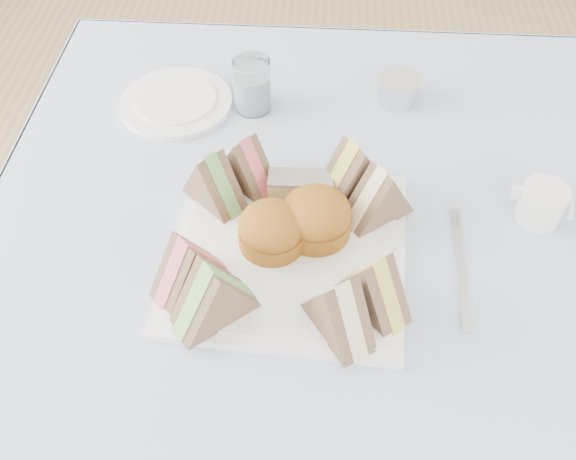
# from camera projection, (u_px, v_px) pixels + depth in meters

# --- Properties ---
(floor) EXTENTS (4.00, 4.00, 0.00)m
(floor) POSITION_uv_depth(u_px,v_px,m) (319.00, 444.00, 1.46)
(floor) COLOR #9E7751
(floor) RESTS_ON ground
(table) EXTENTS (0.90, 0.90, 0.74)m
(table) POSITION_uv_depth(u_px,v_px,m) (326.00, 364.00, 1.18)
(table) COLOR brown
(table) RESTS_ON floor
(tablecloth) EXTENTS (1.02, 1.02, 0.01)m
(tablecloth) POSITION_uv_depth(u_px,v_px,m) (338.00, 232.00, 0.89)
(tablecloth) COLOR silver
(tablecloth) RESTS_ON table
(serving_plate) EXTENTS (0.33, 0.33, 0.01)m
(serving_plate) POSITION_uv_depth(u_px,v_px,m) (288.00, 251.00, 0.86)
(serving_plate) COLOR white
(serving_plate) RESTS_ON tablecloth
(sandwich_fl_a) EXTENTS (0.10, 0.10, 0.09)m
(sandwich_fl_a) POSITION_uv_depth(u_px,v_px,m) (188.00, 264.00, 0.78)
(sandwich_fl_a) COLOR #7D5E48
(sandwich_fl_a) RESTS_ON serving_plate
(sandwich_fl_b) EXTENTS (0.11, 0.11, 0.10)m
(sandwich_fl_b) POSITION_uv_depth(u_px,v_px,m) (212.00, 292.00, 0.75)
(sandwich_fl_b) COLOR #7D5E48
(sandwich_fl_b) RESTS_ON serving_plate
(sandwich_fr_a) EXTENTS (0.10, 0.10, 0.09)m
(sandwich_fr_a) POSITION_uv_depth(u_px,v_px,m) (375.00, 283.00, 0.76)
(sandwich_fr_a) COLOR #7D5E48
(sandwich_fr_a) RESTS_ON serving_plate
(sandwich_fr_b) EXTENTS (0.10, 0.11, 0.09)m
(sandwich_fr_b) POSITION_uv_depth(u_px,v_px,m) (340.00, 306.00, 0.74)
(sandwich_fr_b) COLOR #7D5E48
(sandwich_fr_b) RESTS_ON serving_plate
(sandwich_bl_a) EXTENTS (0.10, 0.10, 0.09)m
(sandwich_bl_a) POSITION_uv_depth(u_px,v_px,m) (213.00, 178.00, 0.88)
(sandwich_bl_a) COLOR #7D5E48
(sandwich_bl_a) RESTS_ON serving_plate
(sandwich_bl_b) EXTENTS (0.10, 0.10, 0.08)m
(sandwich_bl_b) POSITION_uv_depth(u_px,v_px,m) (246.00, 162.00, 0.90)
(sandwich_bl_b) COLOR #7D5E48
(sandwich_bl_b) RESTS_ON serving_plate
(sandwich_br_a) EXTENTS (0.11, 0.10, 0.09)m
(sandwich_br_a) POSITION_uv_depth(u_px,v_px,m) (379.00, 193.00, 0.86)
(sandwich_br_a) COLOR #7D5E48
(sandwich_br_a) RESTS_ON serving_plate
(sandwich_br_b) EXTENTS (0.11, 0.10, 0.09)m
(sandwich_br_b) POSITION_uv_depth(u_px,v_px,m) (352.00, 169.00, 0.89)
(sandwich_br_b) COLOR #7D5E48
(sandwich_br_b) RESTS_ON serving_plate
(scone_left) EXTENTS (0.10, 0.10, 0.06)m
(scone_left) POSITION_uv_depth(u_px,v_px,m) (272.00, 229.00, 0.84)
(scone_left) COLOR #8F5C21
(scone_left) RESTS_ON serving_plate
(scone_right) EXTENTS (0.12, 0.12, 0.06)m
(scone_right) POSITION_uv_depth(u_px,v_px,m) (316.00, 217.00, 0.85)
(scone_right) COLOR #8F5C21
(scone_right) RESTS_ON serving_plate
(pastry_slice) EXTENTS (0.09, 0.04, 0.04)m
(pastry_slice) POSITION_uv_depth(u_px,v_px,m) (300.00, 188.00, 0.90)
(pastry_slice) COLOR tan
(pastry_slice) RESTS_ON serving_plate
(side_plate) EXTENTS (0.23, 0.23, 0.01)m
(side_plate) POSITION_uv_depth(u_px,v_px,m) (176.00, 102.00, 1.07)
(side_plate) COLOR white
(side_plate) RESTS_ON tablecloth
(water_glass) EXTENTS (0.08, 0.08, 0.09)m
(water_glass) POSITION_uv_depth(u_px,v_px,m) (252.00, 85.00, 1.04)
(water_glass) COLOR white
(water_glass) RESTS_ON tablecloth
(tea_strainer) EXTENTS (0.09, 0.09, 0.04)m
(tea_strainer) POSITION_uv_depth(u_px,v_px,m) (398.00, 91.00, 1.06)
(tea_strainer) COLOR silver
(tea_strainer) RESTS_ON tablecloth
(fork) EXTENTS (0.02, 0.17, 0.00)m
(fork) POSITION_uv_depth(u_px,v_px,m) (462.00, 277.00, 0.84)
(fork) COLOR silver
(fork) RESTS_ON tablecloth
(creamer_jug) EXTENTS (0.08, 0.08, 0.06)m
(creamer_jug) POSITION_uv_depth(u_px,v_px,m) (542.00, 204.00, 0.89)
(creamer_jug) COLOR white
(creamer_jug) RESTS_ON tablecloth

